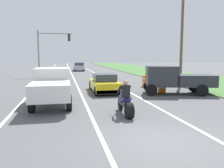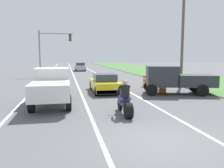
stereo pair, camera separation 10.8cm
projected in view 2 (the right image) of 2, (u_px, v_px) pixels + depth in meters
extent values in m
plane|color=#565659|center=(159.00, 142.00, 7.19)|extent=(160.00, 160.00, 0.00)
cube|color=white|center=(43.00, 80.00, 25.58)|extent=(0.14, 120.00, 0.01)
cube|color=white|center=(106.00, 79.00, 27.00)|extent=(0.14, 120.00, 0.01)
cube|color=white|center=(75.00, 79.00, 26.29)|extent=(0.14, 120.00, 0.01)
cube|color=#477538|center=(184.00, 77.00, 29.00)|extent=(10.00, 120.00, 0.06)
cylinder|color=black|center=(128.00, 111.00, 9.78)|extent=(0.28, 0.69, 0.69)
cylinder|color=black|center=(120.00, 104.00, 11.29)|extent=(0.12, 0.63, 0.63)
cube|color=#1E194C|center=(124.00, 101.00, 10.55)|extent=(0.28, 1.10, 0.36)
cylinder|color=#B2B2B7|center=(120.00, 97.00, 11.17)|extent=(0.08, 0.36, 0.73)
cylinder|color=#A5A5AA|center=(121.00, 88.00, 11.10)|extent=(0.70, 0.05, 0.05)
cube|color=black|center=(125.00, 92.00, 10.27)|extent=(0.36, 0.24, 0.60)
sphere|color=tan|center=(125.00, 82.00, 10.22)|extent=(0.22, 0.22, 0.22)
cylinder|color=#384C7A|center=(121.00, 100.00, 10.31)|extent=(0.14, 0.47, 0.32)
cylinder|color=black|center=(119.00, 90.00, 10.51)|extent=(0.10, 0.51, 0.40)
cylinder|color=#384C7A|center=(129.00, 100.00, 10.38)|extent=(0.14, 0.47, 0.32)
cylinder|color=black|center=(128.00, 89.00, 10.60)|extent=(0.10, 0.51, 0.40)
cube|color=yellow|center=(104.00, 85.00, 17.13)|extent=(1.80, 4.30, 0.64)
cube|color=#333D4C|center=(105.00, 77.00, 16.87)|extent=(1.56, 1.70, 0.52)
cube|color=black|center=(110.00, 92.00, 15.17)|extent=(1.76, 0.20, 0.28)
cylinder|color=black|center=(91.00, 85.00, 18.56)|extent=(0.24, 0.64, 0.64)
cylinder|color=black|center=(111.00, 85.00, 18.87)|extent=(0.24, 0.64, 0.64)
cylinder|color=black|center=(97.00, 91.00, 15.44)|extent=(0.24, 0.64, 0.64)
cylinder|color=black|center=(120.00, 90.00, 15.76)|extent=(0.24, 0.64, 0.64)
cube|color=silver|center=(52.00, 80.00, 13.44)|extent=(1.90, 2.10, 1.40)
cube|color=#333D4C|center=(53.00, 73.00, 13.73)|extent=(1.67, 0.29, 0.57)
cube|color=silver|center=(50.00, 91.00, 11.28)|extent=(1.90, 2.70, 0.80)
cylinder|color=black|center=(39.00, 93.00, 14.15)|extent=(0.28, 0.80, 0.80)
cylinder|color=black|center=(68.00, 92.00, 14.49)|extent=(0.28, 0.80, 0.80)
cylinder|color=black|center=(31.00, 104.00, 10.89)|extent=(0.28, 0.80, 0.80)
cylinder|color=black|center=(68.00, 103.00, 11.23)|extent=(0.28, 0.80, 0.80)
cube|color=#2D3035|center=(162.00, 76.00, 16.10)|extent=(2.52, 2.38, 1.40)
cube|color=#333D4C|center=(157.00, 70.00, 16.07)|extent=(0.71, 1.69, 0.57)
cube|color=#2D3035|center=(194.00, 80.00, 16.00)|extent=(3.10, 2.53, 0.80)
cylinder|color=black|center=(152.00, 90.00, 15.39)|extent=(0.85, 0.48, 0.80)
cylinder|color=black|center=(149.00, 87.00, 17.12)|extent=(0.85, 0.48, 0.80)
cylinder|color=black|center=(202.00, 90.00, 15.19)|extent=(0.85, 0.48, 0.80)
cylinder|color=black|center=(195.00, 87.00, 16.91)|extent=(0.85, 0.48, 0.80)
cylinder|color=gray|center=(40.00, 54.00, 29.83)|extent=(0.18, 0.18, 6.00)
cylinder|color=gray|center=(56.00, 34.00, 29.94)|extent=(4.36, 0.12, 0.12)
cube|color=black|center=(70.00, 38.00, 30.35)|extent=(0.32, 0.24, 0.90)
sphere|color=red|center=(70.00, 35.00, 30.18)|extent=(0.16, 0.16, 0.16)
sphere|color=orange|center=(70.00, 38.00, 30.22)|extent=(0.16, 0.16, 0.16)
sphere|color=green|center=(70.00, 40.00, 30.25)|extent=(0.16, 0.16, 0.16)
cylinder|color=brown|center=(182.00, 43.00, 20.14)|extent=(0.24, 0.24, 7.67)
cylinder|color=orange|center=(162.00, 86.00, 16.82)|extent=(0.56, 0.56, 1.00)
cylinder|color=white|center=(163.00, 83.00, 16.79)|extent=(0.58, 0.58, 0.10)
cylinder|color=white|center=(162.00, 88.00, 16.83)|extent=(0.58, 0.58, 0.10)
cylinder|color=orange|center=(146.00, 81.00, 20.12)|extent=(0.56, 0.56, 1.00)
cylinder|color=white|center=(146.00, 79.00, 20.09)|extent=(0.58, 0.58, 0.10)
cylinder|color=white|center=(146.00, 83.00, 20.14)|extent=(0.58, 0.58, 0.10)
cube|color=#B2B2B7|center=(80.00, 67.00, 41.58)|extent=(1.76, 4.00, 0.70)
cube|color=#333D4C|center=(80.00, 64.00, 41.31)|extent=(1.56, 2.00, 0.50)
cylinder|color=black|center=(75.00, 69.00, 42.82)|extent=(0.20, 0.60, 0.60)
cylinder|color=black|center=(84.00, 69.00, 43.14)|extent=(0.20, 0.60, 0.60)
cylinder|color=black|center=(76.00, 70.00, 40.10)|extent=(0.20, 0.60, 0.60)
cylinder|color=black|center=(85.00, 70.00, 40.41)|extent=(0.20, 0.60, 0.60)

